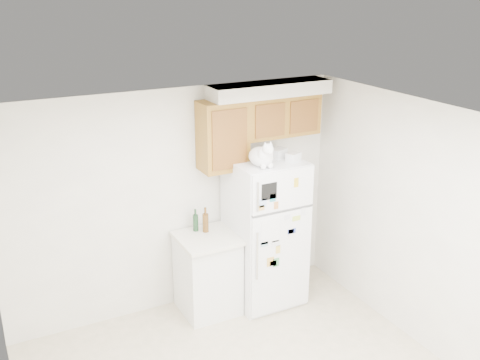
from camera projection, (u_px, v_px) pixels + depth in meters
room_shell at (265, 222)px, 4.59m from camera, size 3.84×4.04×2.52m
refrigerator at (265, 232)px, 6.35m from camera, size 0.76×0.78×1.70m
base_counter at (208, 273)px, 6.24m from camera, size 0.64×0.64×0.92m
cat at (263, 156)px, 5.84m from camera, size 0.29×0.43×0.30m
storage_box_back at (278, 153)px, 6.15m from camera, size 0.22×0.19×0.10m
storage_box_front at (293, 157)px, 6.04m from camera, size 0.18×0.16×0.09m
bottle_green at (196, 220)px, 6.17m from camera, size 0.06×0.06×0.26m
bottle_amber at (205, 220)px, 6.14m from camera, size 0.07×0.07×0.29m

